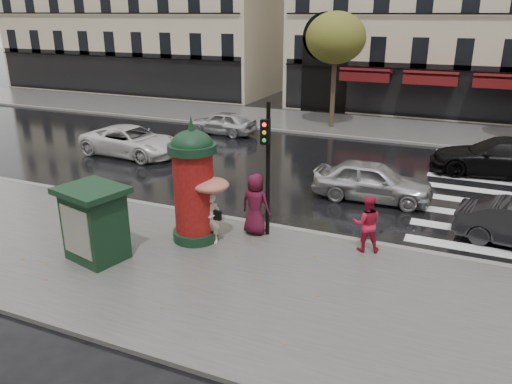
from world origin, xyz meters
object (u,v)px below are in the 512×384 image
at_px(car_far_silver, 223,123).
at_px(newsstand, 95,222).
at_px(car_silver, 372,181).
at_px(car_white, 131,141).
at_px(morris_column, 194,182).
at_px(traffic_light, 267,158).
at_px(woman_umbrella, 211,200).
at_px(woman_red, 367,224).
at_px(man_burgundy, 255,204).
at_px(car_black, 500,157).

bearing_deg(car_far_silver, newsstand, 17.05).
height_order(newsstand, car_silver, newsstand).
bearing_deg(car_far_silver, car_silver, 56.64).
height_order(car_silver, car_white, car_silver).
distance_m(morris_column, traffic_light, 2.26).
bearing_deg(woman_umbrella, car_white, 138.84).
relative_size(woman_red, man_burgundy, 0.87).
xyz_separation_m(newsstand, car_white, (-5.86, 9.41, -0.48)).
height_order(newsstand, car_white, newsstand).
bearing_deg(man_burgundy, car_white, -29.56).
xyz_separation_m(woman_umbrella, morris_column, (-0.58, 0.02, 0.45)).
xyz_separation_m(car_silver, car_black, (4.37, 5.10, 0.07)).
distance_m(woman_red, car_black, 10.28).
bearing_deg(car_silver, woman_red, -172.30).
distance_m(newsstand, car_far_silver, 15.63).
distance_m(traffic_light, car_far_silver, 14.22).
relative_size(woman_umbrella, car_black, 0.37).
distance_m(woman_umbrella, car_black, 13.49).
xyz_separation_m(newsstand, car_far_silver, (-3.83, 15.14, -0.53)).
height_order(man_burgundy, car_black, man_burgundy).
distance_m(woman_red, car_far_silver, 15.76).
distance_m(woman_umbrella, car_far_silver, 14.45).
relative_size(woman_umbrella, car_silver, 0.48).
relative_size(woman_umbrella, morris_column, 0.54).
relative_size(traffic_light, car_silver, 0.95).
distance_m(man_burgundy, car_black, 12.05).
bearing_deg(man_burgundy, traffic_light, -175.57).
distance_m(traffic_light, car_white, 11.54).
bearing_deg(morris_column, woman_umbrella, -1.98).
xyz_separation_m(woman_umbrella, woman_red, (4.27, 1.28, -0.52)).
relative_size(woman_umbrella, car_white, 0.40).
bearing_deg(traffic_light, car_white, 147.33).
height_order(woman_umbrella, car_far_silver, woman_umbrella).
bearing_deg(car_white, newsstand, -144.28).
bearing_deg(car_silver, newsstand, 141.72).
xyz_separation_m(newsstand, car_silver, (6.02, 7.93, -0.45)).
bearing_deg(car_black, man_burgundy, -40.56).
distance_m(car_silver, car_far_silver, 12.21).
xyz_separation_m(car_silver, car_far_silver, (-9.85, 7.21, -0.08)).
distance_m(woman_umbrella, newsstand, 3.27).
bearing_deg(car_black, newsstand, -43.38).
bearing_deg(traffic_light, car_silver, 63.87).
distance_m(woman_red, car_silver, 4.56).
bearing_deg(car_black, woman_umbrella, -40.96).
relative_size(man_burgundy, newsstand, 0.92).
bearing_deg(woman_red, car_white, -43.45).
bearing_deg(car_far_silver, car_black, 84.41).
xyz_separation_m(woman_red, man_burgundy, (-3.36, -0.17, 0.13)).
height_order(woman_umbrella, woman_red, woman_umbrella).
bearing_deg(car_silver, woman_umbrella, 147.17).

